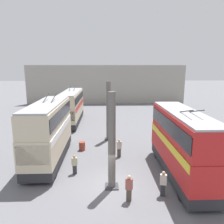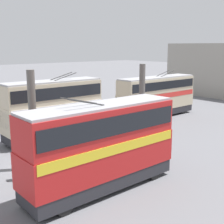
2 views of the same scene
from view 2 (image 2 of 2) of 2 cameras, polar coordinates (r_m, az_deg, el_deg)
The scene contains 11 objects.
ground_plane at distance 22.53m, azimuth -13.13°, elevation -9.84°, with size 240.00×240.00×0.00m, color slate.
support_column_near at distance 21.43m, azimuth -14.24°, elevation -1.88°, with size 0.93×0.93×6.76m.
support_column_far at distance 27.48m, azimuth 5.46°, elevation 1.45°, with size 0.93×0.93×6.76m.
bus_left_near at distance 17.86m, azimuth -1.97°, elevation -5.52°, with size 9.63×2.54×5.70m.
bus_right_near at distance 28.29m, azimuth -10.69°, elevation 1.08°, with size 9.13×2.54×5.91m.
bus_right_mid at distance 37.09m, azimuth 8.20°, elevation 3.24°, with size 10.87×2.54×5.37m.
person_by_left_row at distance 18.83m, azimuth -12.61°, elevation -11.22°, with size 0.32×0.46×1.75m.
person_by_right_row at distance 25.43m, azimuth -12.70°, elevation -5.34°, with size 0.36×0.47×1.55m.
person_aisle_midway at distance 24.04m, azimuth -1.78°, elevation -5.75°, with size 0.40×0.48×1.76m.
person_aisle_foreground at distance 20.55m, azimuth -16.95°, elevation -9.39°, with size 0.37×0.48×1.78m.
oil_drum at distance 28.02m, azimuth -3.49°, elevation -4.26°, with size 0.65×0.65×0.86m.
Camera 2 is at (-9.39, -18.75, 8.25)m, focal length 50.00 mm.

